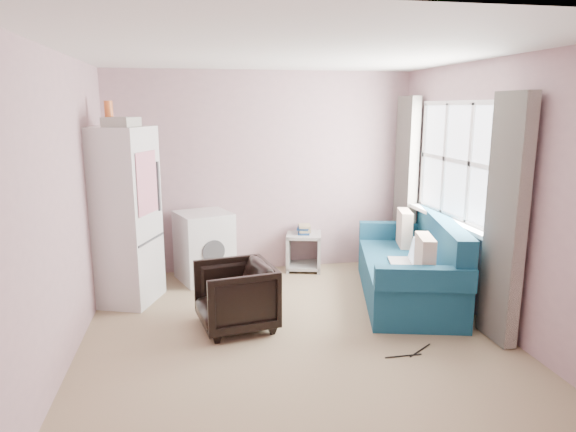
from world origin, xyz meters
The scene contains 8 objects.
room centered at (0.02, 0.01, 1.25)m, with size 3.84×4.24×2.54m.
armchair centered at (-0.51, 0.29, 0.35)m, with size 0.67×0.63×0.69m, color black.
fridge centered at (-1.62, 1.21, 0.95)m, with size 0.82×0.82×2.12m.
washing_machine centered at (-0.77, 1.76, 0.43)m, with size 0.75×0.75×0.83m.
side_table centered at (0.50, 1.92, 0.28)m, with size 0.52×0.52×0.59m.
sofa centered at (1.46, 0.73, 0.33)m, with size 1.36×2.16×0.89m.
window_dressing centered at (1.78, 0.70, 1.11)m, with size 0.17×2.62×2.18m.
floor_cables centered at (0.92, -0.52, 0.01)m, with size 0.48×0.20×0.01m.
Camera 1 is at (-0.84, -4.29, 2.06)m, focal length 32.00 mm.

